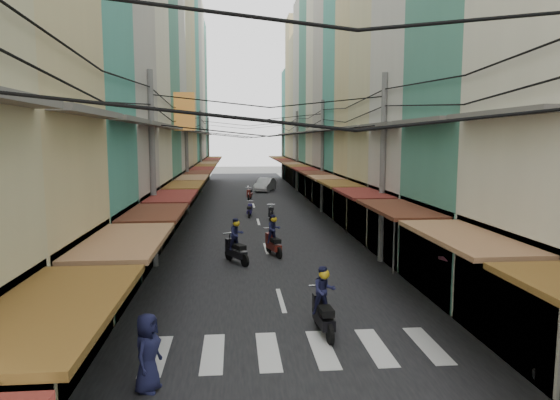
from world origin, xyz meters
TOP-DOWN VIEW (x-y plane):
  - ground at (0.00, 0.00)m, footprint 160.00×160.00m
  - road at (0.00, 20.00)m, footprint 10.00×80.00m
  - sidewalk_left at (-6.50, 20.00)m, footprint 3.00×80.00m
  - sidewalk_right at (6.50, 20.00)m, footprint 3.00×80.00m
  - crosswalk at (-0.00, -6.00)m, footprint 7.55×2.40m
  - building_row_left at (-7.92, 16.56)m, footprint 7.80×67.67m
  - building_row_right at (7.92, 16.45)m, footprint 7.80×68.98m
  - utility_poles at (0.00, 15.01)m, footprint 10.20×66.13m
  - white_car at (1.64, 33.20)m, footprint 5.18×3.31m
  - bicycle at (7.06, -2.18)m, footprint 1.67×1.16m
  - moving_scooters at (-0.07, 6.07)m, footprint 2.93×32.88m
  - parked_scooters at (4.52, -4.86)m, footprint 13.11×12.68m
  - pedestrians at (-4.32, 2.22)m, footprint 14.27×19.14m
  - market_umbrella at (5.84, -3.34)m, footprint 2.03×2.03m
  - traffic_sign at (4.78, 0.91)m, footprint 0.10×0.60m

SIDE VIEW (x-z plane):
  - ground at x=0.00m, z-range 0.00..0.00m
  - white_car at x=1.64m, z-range -0.85..0.85m
  - bicycle at x=7.06m, z-range -0.54..0.54m
  - road at x=0.00m, z-range 0.00..0.02m
  - crosswalk at x=0.00m, z-range 0.02..0.03m
  - sidewalk_left at x=-6.50m, z-range 0.00..0.06m
  - sidewalk_right at x=6.50m, z-range 0.00..0.06m
  - parked_scooters at x=4.52m, z-range -0.04..0.98m
  - moving_scooters at x=-0.07m, z-range -0.43..1.55m
  - pedestrians at x=-4.32m, z-range -0.07..2.12m
  - market_umbrella at x=5.84m, z-range 0.81..2.95m
  - traffic_sign at x=4.78m, z-range 0.61..3.36m
  - utility_poles at x=0.00m, z-range 2.49..10.69m
  - building_row_right at x=7.92m, z-range -1.89..20.71m
  - building_row_left at x=-7.92m, z-range -2.07..21.63m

